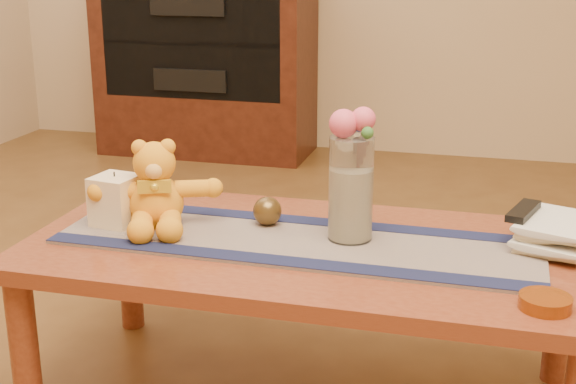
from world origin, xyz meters
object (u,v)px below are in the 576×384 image
(teddy_bear, at_px, (156,185))
(tv_remote, at_px, (523,211))
(pillar_candle, at_px, (116,200))
(bronze_ball, at_px, (267,211))
(glass_vase, at_px, (351,189))
(amber_dish, at_px, (545,302))
(book_bottom, at_px, (522,238))

(teddy_bear, xyz_separation_m, tv_remote, (0.92, 0.13, -0.03))
(pillar_candle, distance_m, bronze_ball, 0.40)
(pillar_candle, xyz_separation_m, bronze_ball, (0.39, 0.09, -0.03))
(bronze_ball, relative_size, tv_remote, 0.47)
(teddy_bear, xyz_separation_m, glass_vase, (0.51, 0.03, 0.02))
(bronze_ball, xyz_separation_m, amber_dish, (0.69, -0.32, -0.03))
(tv_remote, relative_size, amber_dish, 1.49)
(pillar_candle, bearing_deg, bronze_ball, 13.51)
(book_bottom, bearing_deg, glass_vase, -151.96)
(bronze_ball, xyz_separation_m, tv_remote, (0.64, 0.05, 0.04))
(amber_dish, bearing_deg, bronze_ball, 154.71)
(amber_dish, bearing_deg, pillar_candle, 167.83)
(pillar_candle, xyz_separation_m, tv_remote, (1.03, 0.14, 0.01))
(amber_dish, bearing_deg, glass_vase, 148.76)
(glass_vase, height_order, amber_dish, glass_vase)
(book_bottom, distance_m, amber_dish, 0.39)
(pillar_candle, bearing_deg, tv_remote, 7.89)
(teddy_bear, relative_size, book_bottom, 1.44)
(bronze_ball, bearing_deg, pillar_candle, -166.49)
(tv_remote, bearing_deg, amber_dish, -66.75)
(glass_vase, bearing_deg, teddy_bear, -176.80)
(teddy_bear, relative_size, pillar_candle, 2.49)
(teddy_bear, relative_size, glass_vase, 1.23)
(teddy_bear, bearing_deg, pillar_candle, 167.62)
(teddy_bear, bearing_deg, amber_dish, -36.18)
(pillar_candle, relative_size, tv_remote, 0.81)
(bronze_ball, height_order, amber_dish, bronze_ball)
(glass_vase, xyz_separation_m, book_bottom, (0.42, 0.11, -0.13))
(bronze_ball, distance_m, amber_dish, 0.76)
(glass_vase, distance_m, amber_dish, 0.55)
(book_bottom, relative_size, tv_remote, 1.39)
(pillar_candle, height_order, book_bottom, pillar_candle)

